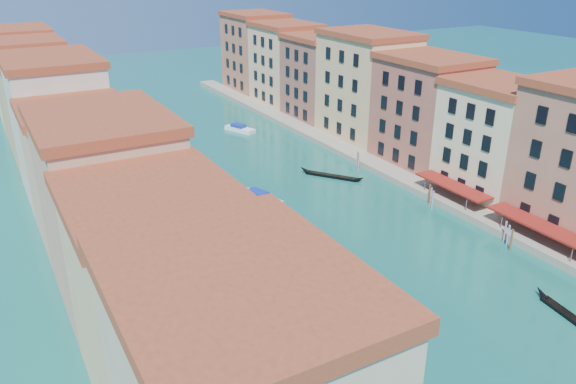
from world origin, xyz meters
name	(u,v)px	position (x,y,z in m)	size (l,w,h in m)	color
left_bank_palazzos	(69,144)	(-26.00, 64.68, 9.71)	(12.80, 128.40, 21.00)	#C0AF8C
right_bank_palazzos	(386,97)	(30.00, 65.00, 9.75)	(12.80, 128.40, 21.00)	#B05740
quay	(348,152)	(22.00, 65.00, 0.50)	(4.00, 140.00, 1.00)	gray
restaurant_awnings	(547,229)	(22.19, 23.00, 2.99)	(3.20, 44.55, 3.12)	maroon
mooring_poles_right	(491,228)	(19.10, 28.80, 1.30)	(1.44, 54.24, 3.20)	brown
vaporetto_near	(306,344)	(-14.00, 20.48, 1.25)	(6.39, 19.09, 2.78)	white
vaporetto_far	(179,157)	(-7.00, 74.85, 1.42)	(6.12, 21.53, 3.16)	silver
gondola_fore	(331,254)	(-1.93, 34.58, 0.41)	(4.57, 11.99, 2.45)	black
gondola_right	(575,319)	(12.22, 11.50, 0.41)	(2.54, 10.66, 2.13)	black
gondola_far	(330,175)	(12.76, 56.94, 0.34)	(7.61, 9.93, 1.65)	black
motorboat_mid	(259,198)	(-1.98, 53.82, 0.61)	(4.61, 7.91, 1.56)	silver
motorboat_far	(240,128)	(10.78, 88.33, 0.56)	(4.70, 7.25, 1.44)	white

